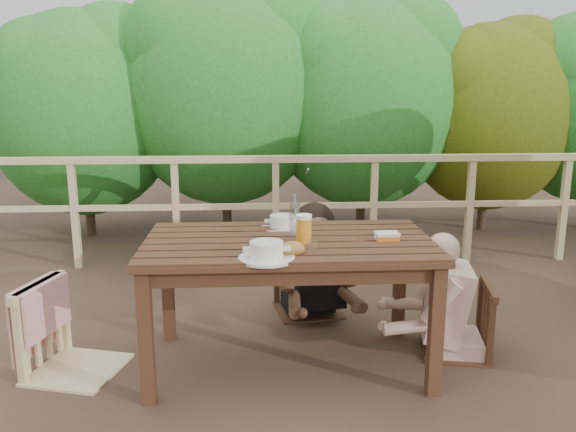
{
  "coord_description": "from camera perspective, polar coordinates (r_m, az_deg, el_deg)",
  "views": [
    {
      "loc": [
        -0.19,
        -3.28,
        1.66
      ],
      "look_at": [
        0.0,
        0.05,
        0.9
      ],
      "focal_mm": 37.05,
      "sensor_mm": 36.0,
      "label": 1
    }
  ],
  "objects": [
    {
      "name": "ground",
      "position": [
        3.68,
        0.05,
        -13.97
      ],
      "size": [
        60.0,
        60.0,
        0.0
      ],
      "primitive_type": "plane",
      "color": "#50392A",
      "rests_on": "ground"
    },
    {
      "name": "table",
      "position": [
        3.53,
        0.05,
        -8.45
      ],
      "size": [
        1.64,
        0.92,
        0.76
      ],
      "primitive_type": "cube",
      "color": "#3A2114",
      "rests_on": "ground"
    },
    {
      "name": "chair_left",
      "position": [
        3.61,
        -20.05,
        -6.74
      ],
      "size": [
        0.61,
        0.61,
        0.99
      ],
      "primitive_type": "cube",
      "rotation": [
        0.0,
        0.0,
        1.3
      ],
      "color": "tan",
      "rests_on": "ground"
    },
    {
      "name": "chair_far",
      "position": [
        4.3,
        1.98,
        -3.37
      ],
      "size": [
        0.52,
        0.52,
        0.92
      ],
      "primitive_type": "cube",
      "rotation": [
        0.0,
        0.0,
        0.15
      ],
      "color": "#3A2114",
      "rests_on": "ground"
    },
    {
      "name": "chair_right",
      "position": [
        3.82,
        16.06,
        -6.66
      ],
      "size": [
        0.49,
        0.49,
        0.84
      ],
      "primitive_type": "cube",
      "rotation": [
        0.0,
        0.0,
        -1.77
      ],
      "color": "#3A2114",
      "rests_on": "ground"
    },
    {
      "name": "woman",
      "position": [
        4.27,
        1.97,
        -0.99
      ],
      "size": [
        0.61,
        0.71,
        1.28
      ],
      "primitive_type": null,
      "rotation": [
        0.0,
        0.0,
        3.29
      ],
      "color": "black",
      "rests_on": "ground"
    },
    {
      "name": "diner_right",
      "position": [
        3.76,
        16.68,
        -3.66
      ],
      "size": [
        0.71,
        0.62,
        1.25
      ],
      "primitive_type": null,
      "rotation": [
        0.0,
        0.0,
        1.38
      ],
      "color": "#D1A18F",
      "rests_on": "ground"
    },
    {
      "name": "railing",
      "position": [
        5.41,
        -1.18,
        0.5
      ],
      "size": [
        5.6,
        0.1,
        1.01
      ],
      "primitive_type": "cube",
      "color": "tan",
      "rests_on": "ground"
    },
    {
      "name": "hedge_row",
      "position": [
        6.51,
        2.0,
        14.93
      ],
      "size": [
        6.6,
        1.6,
        3.8
      ],
      "primitive_type": null,
      "color": "#256C24",
      "rests_on": "ground"
    },
    {
      "name": "soup_near",
      "position": [
        3.05,
        -2.07,
        -3.36
      ],
      "size": [
        0.29,
        0.29,
        0.1
      ],
      "primitive_type": "cylinder",
      "color": "white",
      "rests_on": "table"
    },
    {
      "name": "soup_far",
      "position": [
        3.68,
        -0.52,
        -0.61
      ],
      "size": [
        0.27,
        0.27,
        0.09
      ],
      "primitive_type": "cylinder",
      "color": "white",
      "rests_on": "table"
    },
    {
      "name": "bread_roll",
      "position": [
        3.12,
        0.4,
        -3.16
      ],
      "size": [
        0.13,
        0.1,
        0.08
      ],
      "primitive_type": "ellipsoid",
      "color": "#A46625",
      "rests_on": "table"
    },
    {
      "name": "beer_glass",
      "position": [
        3.32,
        1.53,
        -1.34
      ],
      "size": [
        0.09,
        0.09,
        0.17
      ],
      "primitive_type": "cylinder",
      "color": "gold",
      "rests_on": "table"
    },
    {
      "name": "bottle",
      "position": [
        3.45,
        0.64,
        -0.01
      ],
      "size": [
        0.06,
        0.06,
        0.26
      ],
      "primitive_type": "cylinder",
      "color": "silver",
      "rests_on": "table"
    },
    {
      "name": "tumbler",
      "position": [
        3.14,
        2.35,
        -3.06
      ],
      "size": [
        0.07,
        0.07,
        0.08
      ],
      "primitive_type": "cylinder",
      "color": "silver",
      "rests_on": "table"
    },
    {
      "name": "butter_tub",
      "position": [
        3.44,
        9.47,
        -2.03
      ],
      "size": [
        0.14,
        0.1,
        0.06
      ],
      "primitive_type": "cube",
      "rotation": [
        0.0,
        0.0,
        0.03
      ],
      "color": "white",
      "rests_on": "table"
    }
  ]
}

